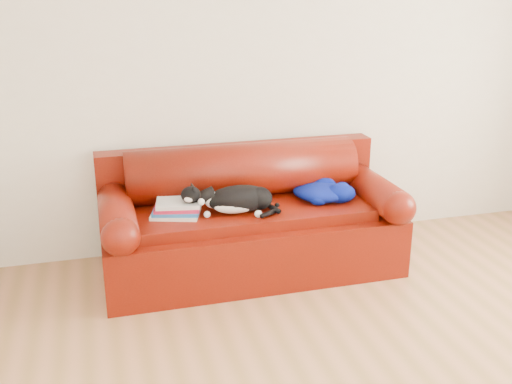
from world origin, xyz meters
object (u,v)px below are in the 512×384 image
cat (238,200)px  blanket (323,191)px  sofa_base (251,239)px  book_stack (177,208)px

cat → blanket: (0.66, 0.09, -0.03)m
sofa_base → blanket: size_ratio=4.61×
sofa_base → cat: 0.39m
blanket → book_stack: bearing=-178.1°
blanket → cat: bearing=-172.2°
book_stack → cat: size_ratio=0.61×
blanket → sofa_base: bearing=177.5°
sofa_base → cat: cat is taller
sofa_base → cat: bearing=-136.1°
sofa_base → blanket: blanket is taller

